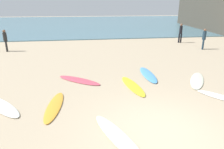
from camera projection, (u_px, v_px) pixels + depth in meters
The scene contains 13 objects.
ground_plane at pixel (162, 131), 5.95m from camera, with size 120.00×120.00×0.00m, color tan.
ocean_water at pixel (92, 23), 39.87m from camera, with size 120.00×40.00×0.08m, color slate.
surfboard_0 at pixel (133, 86), 9.17m from camera, with size 0.54×2.45×0.07m, color yellow.
surfboard_1 at pixel (79, 80), 9.84m from camera, with size 0.58×2.42×0.07m, color #D64A5F.
surfboard_2 at pixel (54, 106), 7.35m from camera, with size 0.49×2.37×0.06m, color gold.
surfboard_3 at pixel (221, 97), 8.07m from camera, with size 0.51×1.91×0.06m, color white.
surfboard_4 at pixel (118, 136), 5.68m from camera, with size 0.51×2.52×0.06m, color #EBEEBF.
surfboard_5 at pixel (148, 75), 10.60m from camera, with size 0.58×2.52×0.09m, color #4F9BE1.
surfboard_6 at pixel (197, 80), 9.84m from camera, with size 0.59×2.51×0.06m, color silver.
surfboard_7 at pixel (2, 106), 7.33m from camera, with size 0.55×2.41×0.08m, color white.
beachgoer_near at pixel (5, 40), 15.65m from camera, with size 0.35×0.35×1.67m.
beachgoer_mid at pixel (204, 38), 16.41m from camera, with size 0.38×0.38×1.66m.
beachgoer_far at pixel (181, 32), 19.22m from camera, with size 0.34×0.28×1.78m.
Camera 1 is at (-2.20, -4.81, 3.51)m, focal length 32.80 mm.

